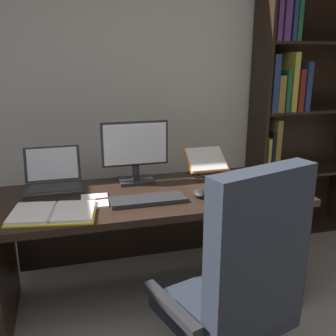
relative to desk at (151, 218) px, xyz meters
name	(u,v)px	position (x,y,z in m)	size (l,w,h in m)	color
wall_back	(118,84)	(-0.05, 0.85, 0.76)	(4.79, 0.12, 2.58)	beige
desk	(151,218)	(0.00, 0.00, 0.00)	(1.78, 0.72, 0.72)	black
bookshelf	(294,118)	(1.36, 0.62, 0.47)	(0.91, 0.31, 2.14)	black
office_chair	(236,304)	(0.19, -0.87, -0.06)	(0.70, 0.61, 1.11)	#232326
monitor	(135,153)	(-0.06, 0.16, 0.39)	(0.42, 0.16, 0.39)	#232326
laptop	(53,180)	(-0.57, 0.16, 0.24)	(0.34, 0.31, 0.23)	#232326
keyboard	(148,200)	(-0.06, -0.21, 0.20)	(0.42, 0.15, 0.02)	#232326
computer_mouse	(199,194)	(0.24, -0.21, 0.21)	(0.06, 0.10, 0.04)	#232326
reading_stand_with_book	(207,162)	(0.45, 0.21, 0.27)	(0.28, 0.26, 0.16)	#232326
open_binder	(53,213)	(-0.57, -0.26, 0.20)	(0.47, 0.35, 0.02)	yellow
notepad	(95,201)	(-0.35, -0.13, 0.20)	(0.15, 0.21, 0.01)	white
pen	(98,199)	(-0.33, -0.13, 0.21)	(0.01, 0.01, 0.14)	maroon
coffee_mug	(262,175)	(0.71, -0.08, 0.25)	(0.08, 0.08, 0.11)	maroon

